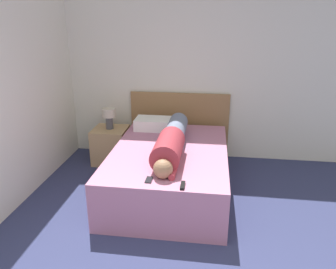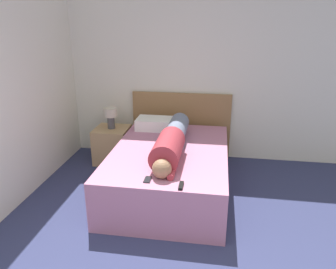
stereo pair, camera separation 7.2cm
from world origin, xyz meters
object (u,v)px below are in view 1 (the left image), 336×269
nightstand (111,145)px  cell_phone (149,180)px  bed (170,170)px  person_lying (171,142)px  pillow_near_headboard (157,124)px  table_lamp (109,116)px  tv_remote (183,185)px

nightstand → cell_phone: cell_phone is taller
nightstand → cell_phone: size_ratio=4.10×
bed → cell_phone: size_ratio=15.49×
person_lying → pillow_near_headboard: person_lying is taller
person_lying → cell_phone: person_lying is taller
nightstand → table_lamp: table_lamp is taller
pillow_near_headboard → cell_phone: 1.58m
nightstand → cell_phone: bearing=-60.4°
tv_remote → cell_phone: tv_remote is taller
person_lying → pillow_near_headboard: size_ratio=2.55×
table_lamp → cell_phone: (0.90, -1.58, -0.16)m
bed → nightstand: 1.25m
nightstand → pillow_near_headboard: (0.72, -0.01, 0.38)m
person_lying → cell_phone: 0.76m
bed → nightstand: size_ratio=3.78×
person_lying → tv_remote: bearing=-75.3°
pillow_near_headboard → tv_remote: size_ratio=4.19×
table_lamp → pillow_near_headboard: bearing=-1.1°
nightstand → pillow_near_headboard: pillow_near_headboard is taller
nightstand → pillow_near_headboard: size_ratio=0.85×
nightstand → person_lying: (1.03, -0.85, 0.44)m
bed → cell_phone: (-0.10, -0.83, 0.29)m
bed → table_lamp: size_ratio=6.48×
table_lamp → pillow_near_headboard: size_ratio=0.49×
bed → nightstand: bearing=142.9°
pillow_near_headboard → person_lying: bearing=-69.5°
table_lamp → cell_phone: size_ratio=2.39×
bed → nightstand: bed is taller
pillow_near_headboard → table_lamp: bearing=178.9°
bed → person_lying: size_ratio=1.26×
tv_remote → cell_phone: bearing=167.0°
bed → pillow_near_headboard: (-0.28, 0.74, 0.36)m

